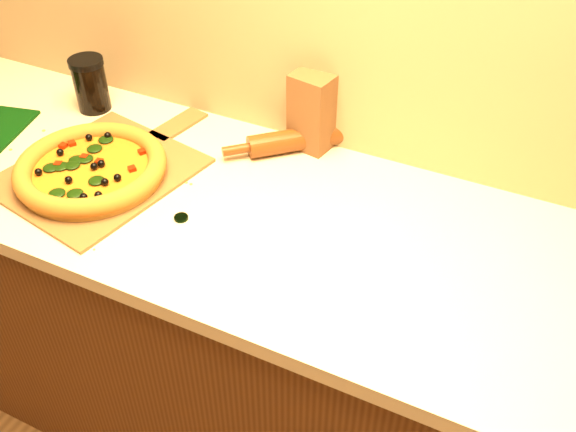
# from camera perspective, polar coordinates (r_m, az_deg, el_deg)

# --- Properties ---
(cabinet) EXTENTS (2.80, 0.65, 0.86)m
(cabinet) POSITION_cam_1_polar(r_m,az_deg,el_deg) (1.78, 1.04, -12.35)
(cabinet) COLOR #4C2810
(cabinet) RESTS_ON ground
(countertop) EXTENTS (2.84, 0.68, 0.04)m
(countertop) POSITION_cam_1_polar(r_m,az_deg,el_deg) (1.45, 1.25, -1.40)
(countertop) COLOR beige
(countertop) RESTS_ON cabinet
(pizza_peel) EXTENTS (0.46, 0.61, 0.01)m
(pizza_peel) POSITION_cam_1_polar(r_m,az_deg,el_deg) (1.65, -16.03, 3.95)
(pizza_peel) COLOR brown
(pizza_peel) RESTS_ON countertop
(pizza) EXTENTS (0.36, 0.36, 0.05)m
(pizza) POSITION_cam_1_polar(r_m,az_deg,el_deg) (1.62, -17.10, 4.07)
(pizza) COLOR #B0782C
(pizza) RESTS_ON pizza_peel
(bottle_cap) EXTENTS (0.04, 0.04, 0.01)m
(bottle_cap) POSITION_cam_1_polar(r_m,az_deg,el_deg) (1.47, -9.49, -0.15)
(bottle_cap) COLOR black
(bottle_cap) RESTS_ON countertop
(rolling_pin) EXTENTS (0.33, 0.31, 0.06)m
(rolling_pin) POSITION_cam_1_polar(r_m,az_deg,el_deg) (1.66, 1.44, 6.91)
(rolling_pin) COLOR #613610
(rolling_pin) RESTS_ON countertop
(paper_bag) EXTENTS (0.11, 0.10, 0.20)m
(paper_bag) POSITION_cam_1_polar(r_m,az_deg,el_deg) (1.63, 2.15, 9.25)
(paper_bag) COLOR brown
(paper_bag) RESTS_ON countertop
(dark_jar) EXTENTS (0.09, 0.09, 0.15)m
(dark_jar) POSITION_cam_1_polar(r_m,az_deg,el_deg) (1.89, -17.16, 11.14)
(dark_jar) COLOR black
(dark_jar) RESTS_ON countertop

